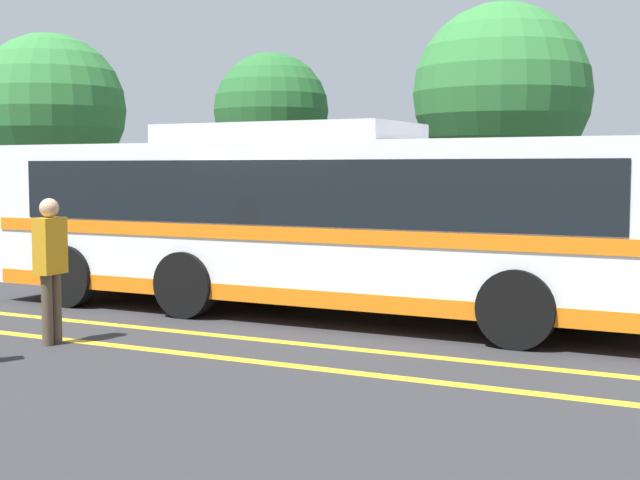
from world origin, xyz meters
TOP-DOWN VIEW (x-y plane):
  - ground_plane at (0.00, 0.00)m, footprint 220.00×220.00m
  - lane_strip_0 at (0.25, -2.03)m, footprint 30.91×0.20m
  - lane_strip_1 at (0.25, -3.19)m, footprint 30.91×0.20m
  - curb_strip at (0.25, 6.69)m, footprint 38.91×0.36m
  - transit_bus at (0.23, 0.17)m, footprint 11.25×2.79m
  - parked_car_0 at (-11.59, 5.17)m, footprint 4.39×1.97m
  - parked_car_1 at (-6.48, 5.34)m, footprint 4.40×2.06m
  - parked_car_2 at (-0.49, 5.17)m, footprint 4.59×2.11m
  - pedestrian_0 at (-1.73, -3.48)m, footprint 0.25×0.43m
  - tree_0 at (0.82, 8.20)m, footprint 4.06×4.06m
  - tree_1 at (-15.20, 10.67)m, footprint 5.03×5.03m
  - tree_2 at (-5.80, 9.15)m, footprint 3.11×3.11m

SIDE VIEW (x-z plane):
  - ground_plane at x=0.00m, z-range 0.00..0.00m
  - lane_strip_0 at x=0.25m, z-range 0.00..0.01m
  - lane_strip_1 at x=0.25m, z-range 0.00..0.01m
  - curb_strip at x=0.25m, z-range 0.00..0.15m
  - parked_car_2 at x=-0.49m, z-range 0.01..1.47m
  - parked_car_0 at x=-11.59m, z-range -0.01..1.49m
  - parked_car_1 at x=-6.48m, z-range 0.01..1.50m
  - pedestrian_0 at x=-1.73m, z-range 0.14..2.01m
  - transit_bus at x=0.23m, z-range 0.05..2.96m
  - tree_2 at x=-5.80m, z-range 1.10..6.46m
  - tree_0 at x=0.82m, z-range 0.95..6.93m
  - tree_1 at x=-15.20m, z-range 0.83..7.55m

